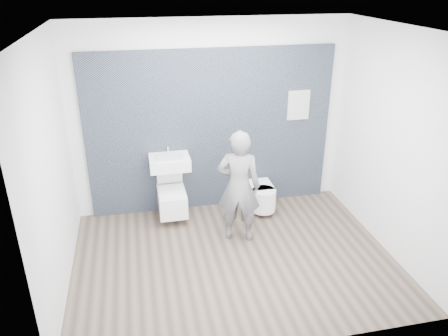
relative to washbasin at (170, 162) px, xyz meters
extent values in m
plane|color=brown|center=(0.66, -1.23, -0.88)|extent=(4.00, 4.00, 0.00)
plane|color=silver|center=(0.66, 0.27, 0.52)|extent=(4.00, 0.00, 4.00)
plane|color=silver|center=(0.66, -2.73, 0.52)|extent=(4.00, 0.00, 4.00)
plane|color=silver|center=(-1.34, -1.23, 0.52)|extent=(0.00, 3.00, 3.00)
plane|color=silver|center=(2.66, -1.23, 0.52)|extent=(0.00, 3.00, 3.00)
plane|color=white|center=(0.66, -1.23, 1.92)|extent=(4.00, 4.00, 0.00)
cube|color=black|center=(0.66, 0.24, -0.88)|extent=(3.60, 0.06, 2.40)
cube|color=white|center=(0.00, 0.00, -0.01)|extent=(0.57, 0.42, 0.17)
cube|color=silver|center=(0.00, -0.02, 0.08)|extent=(0.40, 0.28, 0.03)
cylinder|color=silver|center=(0.00, 0.15, 0.15)|extent=(0.02, 0.02, 0.14)
cylinder|color=silver|center=(0.00, 0.10, 0.21)|extent=(0.02, 0.09, 0.02)
cylinder|color=silver|center=(0.00, 0.19, -0.15)|extent=(0.04, 0.04, 0.11)
cube|color=white|center=(0.00, -0.07, -0.59)|extent=(0.39, 0.57, 0.33)
cylinder|color=silver|center=(0.00, -0.11, -0.44)|extent=(0.28, 0.28, 0.03)
cube|color=white|center=(0.00, -0.11, -0.41)|extent=(0.37, 0.46, 0.02)
cube|color=white|center=(0.00, 0.10, -0.20)|extent=(0.37, 0.15, 0.40)
cube|color=silver|center=(0.00, 0.18, -0.72)|extent=(0.10, 0.06, 0.08)
cube|color=white|center=(1.34, 0.00, -0.65)|extent=(0.37, 0.43, 0.31)
cylinder|color=white|center=(1.34, -0.22, -0.65)|extent=(0.37, 0.37, 0.31)
cube|color=white|center=(1.34, -0.03, -0.48)|extent=(0.35, 0.41, 0.03)
cylinder|color=white|center=(1.34, -0.24, -0.48)|extent=(0.35, 0.35, 0.03)
cube|color=silver|center=(1.34, 0.18, -0.77)|extent=(0.10, 0.06, 0.08)
cube|color=white|center=(1.96, 0.20, -0.88)|extent=(0.33, 0.03, 0.44)
imported|color=slate|center=(0.82, -0.76, -0.10)|extent=(0.65, 0.53, 1.55)
camera|label=1|loc=(-0.42, -5.70, 2.46)|focal=35.00mm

